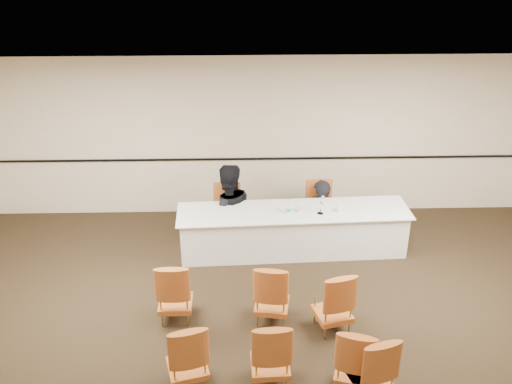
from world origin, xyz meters
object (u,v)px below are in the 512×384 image
microphone (321,207)px  aud_chair_back_left (187,353)px  aud_chair_back_right (356,358)px  panelist_second_chair (228,213)px  drinking_glass (299,209)px  coffee_cup (340,208)px  water_bottle (289,206)px  panel_table (293,231)px  aud_chair_back_mid (270,351)px  aud_chair_extra (371,366)px  aud_chair_front_left (175,290)px  panelist_second (228,216)px  panelist_main_chair (320,209)px  panelist_main (319,221)px  aud_chair_front_mid (272,292)px  aud_chair_front_right (333,300)px

microphone → aud_chair_back_left: 3.53m
microphone → aud_chair_back_right: microphone is taller
panelist_second_chair → drinking_glass: panelist_second_chair is taller
drinking_glass → coffee_cup: (0.67, -0.03, 0.02)m
water_bottle → panel_table: bearing=44.4°
coffee_cup → aud_chair_back_mid: size_ratio=0.15×
aud_chair_extra → aud_chair_front_left: bearing=130.9°
panel_table → panelist_second_chair: size_ratio=4.04×
water_bottle → aud_chair_front_left: water_bottle is taller
microphone → drinking_glass: size_ratio=2.70×
panel_table → panelist_second_chair: bearing=152.3°
panelist_second → water_bottle: 1.28m
panelist_main_chair → aud_chair_extra: size_ratio=1.00×
coffee_cup → aud_chair_extra: (-0.14, -3.24, -0.36)m
panelist_second_chair → aud_chair_back_left: size_ratio=1.00×
panel_table → panelist_main: size_ratio=2.39×
aud_chair_front_mid → drinking_glass: bearing=82.7°
microphone → water_bottle: (-0.52, 0.04, -0.01)m
panelist_second → panel_table: bearing=139.7°
coffee_cup → aud_chair_back_mid: 3.24m
panelist_second → aud_chair_front_right: 2.95m
panelist_second → aud_chair_front_mid: size_ratio=2.05×
microphone → aud_chair_back_left: size_ratio=0.28×
water_bottle → drinking_glass: size_ratio=2.55×
panelist_main_chair → aud_chair_front_left: (-2.33, -2.35, 0.00)m
panel_table → aud_chair_front_right: bearing=-82.4°
coffee_cup → aud_chair_extra: size_ratio=0.15×
aud_chair_front_left → aud_chair_front_right: size_ratio=1.00×
aud_chair_back_mid → aud_chair_front_mid: bearing=83.6°
panelist_main_chair → aud_chair_back_left: (-2.06, -3.62, 0.00)m
microphone → aud_chair_back_left: microphone is taller
aud_chair_front_mid → aud_chair_back_right: (0.92, -1.33, 0.00)m
panelist_main → aud_chair_back_left: (-2.06, -3.62, 0.23)m
aud_chair_front_mid → panelist_second: bearing=114.6°
panel_table → drinking_glass: bearing=-24.6°
drinking_glass → coffee_cup: coffee_cup is taller
coffee_cup → aud_chair_front_left: size_ratio=0.15×
aud_chair_front_mid → aud_chair_front_left: bearing=-174.2°
panelist_second → aud_chair_back_mid: (0.57, -3.54, 0.07)m
panelist_main_chair → aud_chair_front_mid: bearing=-114.5°
panelist_main → panelist_second_chair: bearing=-3.5°
microphone → panelist_second: bearing=177.6°
aud_chair_front_mid → aud_chair_back_left: 1.61m
aud_chair_front_mid → aud_chair_back_left: bearing=-122.9°
panel_table → water_bottle: size_ratio=15.06×
panelist_main_chair → aud_chair_front_left: size_ratio=1.00×
aud_chair_front_left → aud_chair_back_right: size_ratio=1.00×
panelist_main_chair → aud_chair_back_right: same height
panelist_second_chair → aud_chair_front_mid: size_ratio=1.00×
coffee_cup → aud_chair_extra: aud_chair_extra is taller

